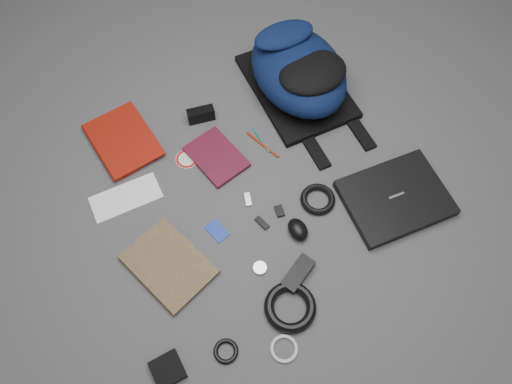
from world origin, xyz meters
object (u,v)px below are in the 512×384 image
textbook_red (97,154)px  power_brick (298,274)px  pouch (168,370)px  mouse (298,229)px  laptop (395,198)px  compact_camera (201,115)px  comic_book (145,286)px  backpack (298,70)px  dvd_case (216,157)px

textbook_red → power_brick: 0.86m
pouch → mouse: bearing=18.5°
power_brick → textbook_red: bearing=93.7°
mouse → laptop: bearing=-8.4°
textbook_red → pouch: (-0.09, -0.82, -0.00)m
power_brick → compact_camera: bearing=65.1°
laptop → pouch: (-0.94, -0.13, -0.01)m
comic_book → pouch: pouch is taller
backpack → laptop: bearing=-81.9°
backpack → dvd_case: 0.46m
dvd_case → textbook_red: bearing=139.5°
comic_book → pouch: 0.27m
comic_book → pouch: bearing=-116.0°
mouse → power_brick: (-0.08, -0.13, -0.01)m
laptop → compact_camera: bearing=130.9°
backpack → mouse: size_ratio=6.00×
comic_book → dvd_case: (0.43, 0.33, -0.00)m
backpack → textbook_red: bearing=178.0°
textbook_red → compact_camera: 0.41m
textbook_red → mouse: size_ratio=3.30×
comic_book → mouse: size_ratio=3.24×
backpack → comic_book: 0.98m
backpack → laptop: 0.61m
dvd_case → power_brick: size_ratio=1.70×
textbook_red → pouch: 0.83m
laptop → textbook_red: 1.09m
comic_book → power_brick: power_brick is taller
textbook_red → comic_book: (-0.05, -0.55, -0.00)m
backpack → compact_camera: (-0.40, 0.05, -0.08)m
laptop → power_brick: laptop is taller
laptop → comic_book: size_ratio=1.26×
comic_book → textbook_red: bearing=68.4°
mouse → pouch: size_ratio=0.96×
backpack → comic_book: bearing=-147.5°
dvd_case → compact_camera: bearing=70.6°
laptop → pouch: 0.95m
backpack → power_brick: size_ratio=4.04×
backpack → laptop: size_ratio=1.47×
power_brick → pouch: bearing=162.7°
backpack → textbook_red: 0.82m
comic_book → dvd_case: comic_book is taller
backpack → mouse: 0.63m
laptop → mouse: (-0.36, 0.06, 0.01)m
compact_camera → pouch: bearing=-109.4°
dvd_case → power_brick: power_brick is taller
laptop → dvd_case: size_ratio=1.62×
laptop → dvd_case: 0.66m
laptop → textbook_red: bearing=147.9°
power_brick → pouch: size_ratio=1.42×
backpack → textbook_red: (-0.81, 0.09, -0.09)m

